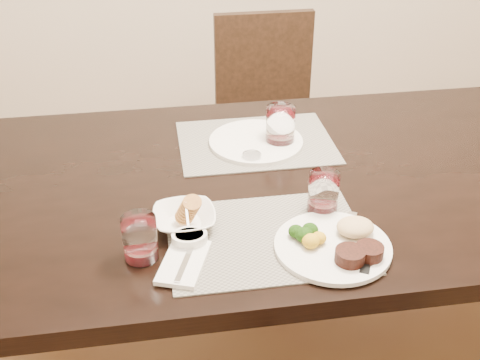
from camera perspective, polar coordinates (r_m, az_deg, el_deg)
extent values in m
plane|color=#432315|center=(2.17, 7.26, -16.46)|extent=(4.50, 4.50, 0.00)
cube|color=black|center=(1.71, 8.87, 0.06)|extent=(2.00, 1.00, 0.05)
cube|color=black|center=(2.24, -18.61, -4.48)|extent=(0.08, 0.08, 0.70)
cube|color=black|center=(2.56, 2.92, 4.29)|extent=(0.42, 0.42, 0.04)
cube|color=black|center=(2.50, -0.44, -2.47)|extent=(0.04, 0.04, 0.41)
cube|color=black|center=(2.57, 7.53, -1.75)|extent=(0.04, 0.04, 0.41)
cube|color=black|center=(2.80, -1.55, 1.62)|extent=(0.04, 0.04, 0.41)
cube|color=black|center=(2.86, 5.62, 2.17)|extent=(0.04, 0.04, 0.41)
cube|color=black|center=(2.63, 2.23, 10.92)|extent=(0.42, 0.04, 0.45)
cube|color=slate|center=(1.42, 2.55, -5.49)|extent=(0.46, 0.34, 0.00)
cube|color=slate|center=(1.82, 1.51, 3.59)|extent=(0.46, 0.34, 0.00)
cylinder|color=silver|center=(1.39, 8.77, -6.25)|extent=(0.27, 0.27, 0.01)
cylinder|color=black|center=(1.34, 10.38, -7.08)|extent=(0.07, 0.07, 0.03)
cylinder|color=black|center=(1.36, 12.17, -6.62)|extent=(0.06, 0.06, 0.03)
ellipsoid|color=tan|center=(1.42, 10.87, -4.39)|extent=(0.09, 0.07, 0.04)
ellipsoid|color=#1D430C|center=(1.38, 6.10, -5.18)|extent=(0.04, 0.04, 0.03)
ellipsoid|color=gold|center=(1.37, 6.73, -5.76)|extent=(0.04, 0.04, 0.03)
cube|color=white|center=(1.34, -5.36, -7.77)|extent=(0.14, 0.18, 0.01)
cube|color=white|center=(1.32, -5.31, -8.02)|extent=(0.05, 0.11, 0.00)
cube|color=white|center=(1.38, -5.32, -6.04)|extent=(0.03, 0.05, 0.00)
cube|color=white|center=(1.46, 10.33, -4.64)|extent=(0.08, 0.14, 0.00)
cube|color=black|center=(1.37, 11.92, -7.46)|extent=(0.06, 0.11, 0.01)
imported|color=silver|center=(1.45, -5.29, -3.66)|extent=(0.16, 0.16, 0.04)
cylinder|color=#A27033|center=(1.44, -5.34, -2.84)|extent=(0.05, 0.05, 0.05)
cylinder|color=silver|center=(1.39, -4.80, -5.65)|extent=(0.08, 0.08, 0.03)
cylinder|color=#0D3D11|center=(1.38, -4.82, -5.30)|extent=(0.07, 0.07, 0.01)
cube|color=white|center=(1.41, -5.04, -3.35)|extent=(0.01, 0.05, 0.04)
cylinder|color=white|center=(1.49, 7.91, -1.16)|extent=(0.08, 0.08, 0.10)
cylinder|color=#370508|center=(1.51, 7.80, -2.41)|extent=(0.06, 0.06, 0.03)
cylinder|color=silver|center=(1.81, 1.52, 3.66)|extent=(0.28, 0.28, 0.01)
cylinder|color=white|center=(1.78, 3.85, 5.15)|extent=(0.09, 0.09, 0.12)
cylinder|color=#370508|center=(1.80, 3.80, 3.88)|extent=(0.07, 0.07, 0.03)
cylinder|color=white|center=(1.35, -9.47, -5.45)|extent=(0.08, 0.08, 0.11)
cylinder|color=#370508|center=(1.37, -9.32, -6.78)|extent=(0.07, 0.07, 0.03)
cylinder|color=white|center=(1.72, 1.12, 2.13)|extent=(0.05, 0.05, 0.02)
cylinder|color=white|center=(1.72, 1.12, 1.96)|extent=(0.04, 0.04, 0.01)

